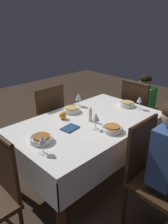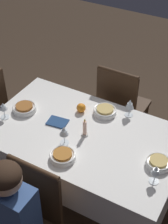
% 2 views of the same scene
% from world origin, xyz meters
% --- Properties ---
extents(ground_plane, '(8.00, 8.00, 0.00)m').
position_xyz_m(ground_plane, '(0.00, 0.00, 0.00)').
color(ground_plane, '#3D2D21').
extents(dining_table, '(1.53, 0.93, 0.72)m').
position_xyz_m(dining_table, '(0.00, 0.00, 0.63)').
color(dining_table, white).
rests_on(dining_table, ground_plane).
extents(chair_south, '(0.43, 0.43, 0.95)m').
position_xyz_m(chair_south, '(-0.01, -0.74, 0.51)').
color(chair_south, '#382314').
rests_on(chair_south, ground_plane).
extents(chair_east, '(0.43, 0.43, 0.95)m').
position_xyz_m(chair_east, '(1.04, 0.06, 0.51)').
color(chair_east, '#382314').
rests_on(chair_east, ground_plane).
extents(chair_north, '(0.43, 0.43, 0.95)m').
position_xyz_m(chair_north, '(-0.01, 0.74, 0.51)').
color(chair_north, '#382314').
rests_on(chair_north, ground_plane).
extents(person_child_green, '(0.33, 0.30, 0.99)m').
position_xyz_m(person_child_green, '(1.21, 0.06, 0.54)').
color(person_child_green, '#4C4233').
rests_on(person_child_green, ground_plane).
extents(bowl_south, '(0.19, 0.19, 0.06)m').
position_xyz_m(bowl_south, '(0.01, -0.31, 0.75)').
color(bowl_south, white).
rests_on(bowl_south, dining_table).
extents(wine_glass_south, '(0.07, 0.07, 0.16)m').
position_xyz_m(wine_glass_south, '(-0.07, -0.16, 0.84)').
color(wine_glass_south, white).
rests_on(wine_glass_south, dining_table).
extents(bowl_east, '(0.18, 0.18, 0.06)m').
position_xyz_m(bowl_east, '(0.62, -0.03, 0.75)').
color(bowl_east, white).
rests_on(bowl_east, dining_table).
extents(wine_glass_east, '(0.07, 0.07, 0.15)m').
position_xyz_m(wine_glass_east, '(0.64, -0.18, 0.83)').
color(wine_glass_east, white).
rests_on(wine_glass_east, dining_table).
extents(bowl_west, '(0.20, 0.20, 0.06)m').
position_xyz_m(bowl_west, '(-0.56, -0.00, 0.75)').
color(bowl_west, white).
rests_on(bowl_west, dining_table).
extents(wine_glass_west, '(0.07, 0.07, 0.15)m').
position_xyz_m(wine_glass_west, '(-0.65, -0.15, 0.83)').
color(wine_glass_west, white).
rests_on(wine_glass_west, dining_table).
extents(bowl_north, '(0.19, 0.19, 0.06)m').
position_xyz_m(bowl_north, '(0.04, 0.30, 0.75)').
color(bowl_north, white).
rests_on(bowl_north, dining_table).
extents(wine_glass_north, '(0.07, 0.07, 0.16)m').
position_xyz_m(wine_glass_north, '(0.22, 0.38, 0.83)').
color(wine_glass_north, white).
rests_on(wine_glass_north, dining_table).
extents(candle_centerpiece, '(0.05, 0.05, 0.16)m').
position_xyz_m(candle_centerpiece, '(0.02, -0.01, 0.78)').
color(candle_centerpiece, beige).
rests_on(candle_centerpiece, dining_table).
extents(orange_fruit, '(0.08, 0.08, 0.08)m').
position_xyz_m(orange_fruit, '(-0.15, 0.22, 0.76)').
color(orange_fruit, orange).
rests_on(orange_fruit, dining_table).
extents(napkin_red_folded, '(0.17, 0.14, 0.01)m').
position_xyz_m(napkin_red_folded, '(-0.24, 0.01, 0.73)').
color(napkin_red_folded, navy).
rests_on(napkin_red_folded, dining_table).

